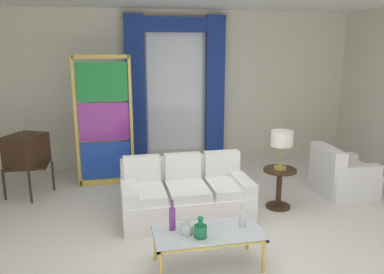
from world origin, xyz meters
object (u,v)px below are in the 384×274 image
(vintage_tv, at_px, (26,151))
(peacock_figurine, at_px, (139,178))
(table_lamp_brass, at_px, (282,140))
(bottle_crystal_tall, at_px, (242,217))
(armchair_white, at_px, (340,177))
(stained_glass_divider, at_px, (104,125))
(bottle_ruby_flask, at_px, (187,228))
(couch_white_long, at_px, (185,195))
(bottle_blue_decanter, at_px, (200,230))
(coffee_table, at_px, (208,235))
(bottle_amber_squat, at_px, (172,218))
(round_side_table, at_px, (279,185))

(vintage_tv, bearing_deg, peacock_figurine, -5.39)
(vintage_tv, xyz_separation_m, table_lamp_brass, (3.71, -1.25, 0.30))
(bottle_crystal_tall, distance_m, armchair_white, 2.68)
(vintage_tv, xyz_separation_m, stained_glass_divider, (1.21, 0.24, 0.33))
(bottle_ruby_flask, distance_m, stained_glass_divider, 3.00)
(couch_white_long, distance_m, bottle_ruby_flask, 1.35)
(bottle_blue_decanter, relative_size, bottle_crystal_tall, 0.84)
(peacock_figurine, height_order, table_lamp_brass, table_lamp_brass)
(vintage_tv, distance_m, armchair_white, 5.01)
(coffee_table, distance_m, stained_glass_divider, 3.09)
(coffee_table, relative_size, bottle_amber_squat, 3.40)
(couch_white_long, height_order, armchair_white, couch_white_long)
(bottle_blue_decanter, xyz_separation_m, bottle_amber_squat, (-0.26, 0.22, 0.06))
(round_side_table, bearing_deg, stained_glass_divider, 149.12)
(bottle_crystal_tall, relative_size, table_lamp_brass, 0.49)
(couch_white_long, height_order, round_side_table, couch_white_long)
(coffee_table, height_order, table_lamp_brass, table_lamp_brass)
(vintage_tv, distance_m, table_lamp_brass, 3.93)
(bottle_crystal_tall, height_order, peacock_figurine, bottle_crystal_tall)
(vintage_tv, bearing_deg, stained_glass_divider, 11.40)
(bottle_blue_decanter, distance_m, armchair_white, 3.19)
(stained_glass_divider, xyz_separation_m, round_side_table, (2.50, -1.50, -0.70))
(bottle_amber_squat, relative_size, bottle_ruby_flask, 1.64)
(couch_white_long, bearing_deg, bottle_blue_decanter, -94.08)
(bottle_crystal_tall, distance_m, stained_glass_divider, 3.18)
(couch_white_long, distance_m, bottle_blue_decanter, 1.43)
(bottle_blue_decanter, distance_m, bottle_crystal_tall, 0.53)
(couch_white_long, relative_size, table_lamp_brass, 3.10)
(coffee_table, relative_size, vintage_tv, 0.87)
(coffee_table, distance_m, bottle_amber_squat, 0.43)
(armchair_white, distance_m, stained_glass_divider, 3.95)
(vintage_tv, relative_size, table_lamp_brass, 2.36)
(bottle_blue_decanter, xyz_separation_m, round_side_table, (1.51, 1.41, -0.13))
(bottle_ruby_flask, height_order, stained_glass_divider, stained_glass_divider)
(bottle_amber_squat, distance_m, round_side_table, 2.14)
(coffee_table, distance_m, peacock_figurine, 2.47)
(armchair_white, bearing_deg, bottle_crystal_tall, -144.71)
(couch_white_long, relative_size, round_side_table, 2.97)
(stained_glass_divider, bearing_deg, table_lamp_brass, -30.88)
(couch_white_long, height_order, bottle_crystal_tall, couch_white_long)
(bottle_crystal_tall, relative_size, peacock_figurine, 0.46)
(vintage_tv, distance_m, peacock_figurine, 1.82)
(bottle_amber_squat, bearing_deg, vintage_tv, 128.47)
(bottle_crystal_tall, bearing_deg, peacock_figurine, 112.46)
(bottle_amber_squat, bearing_deg, bottle_ruby_flask, -42.06)
(peacock_figurine, bearing_deg, bottle_crystal_tall, -67.54)
(couch_white_long, xyz_separation_m, bottle_ruby_flask, (-0.22, -1.32, 0.17))
(table_lamp_brass, bearing_deg, coffee_table, -136.99)
(bottle_blue_decanter, height_order, bottle_amber_squat, bottle_amber_squat)
(couch_white_long, bearing_deg, round_side_table, -0.24)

